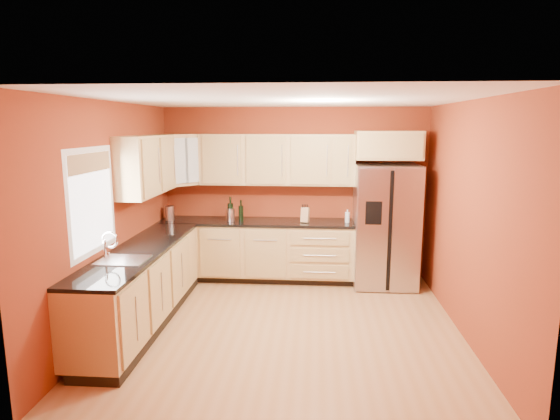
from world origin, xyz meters
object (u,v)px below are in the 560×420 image
at_px(wine_bottle_a, 230,209).
at_px(refrigerator, 385,226).
at_px(soap_dispenser, 347,216).
at_px(canister_left, 170,213).
at_px(knife_block, 305,215).

bearing_deg(wine_bottle_a, refrigerator, -0.81).
bearing_deg(refrigerator, soap_dispenser, 175.99).
relative_size(canister_left, soap_dispenser, 1.13).
bearing_deg(wine_bottle_a, knife_block, -1.21).
bearing_deg(soap_dispenser, wine_bottle_a, -179.80).
height_order(canister_left, soap_dispenser, canister_left).
bearing_deg(refrigerator, wine_bottle_a, 179.19).
relative_size(refrigerator, knife_block, 8.05).
distance_m(canister_left, wine_bottle_a, 0.92).
bearing_deg(wine_bottle_a, soap_dispenser, 0.20).
distance_m(refrigerator, soap_dispenser, 0.57).
distance_m(wine_bottle_a, soap_dispenser, 1.73).
distance_m(knife_block, soap_dispenser, 0.62).
distance_m(refrigerator, wine_bottle_a, 2.29).
xyz_separation_m(canister_left, knife_block, (2.03, 0.01, 0.00)).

